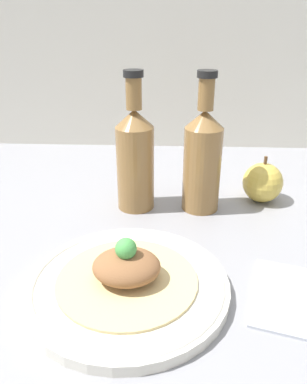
{
  "coord_description": "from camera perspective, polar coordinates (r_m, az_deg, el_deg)",
  "views": [
    {
      "loc": [
        -0.39,
        -52.92,
        34.37
      ],
      "look_at": [
        -2.99,
        0.65,
        9.16
      ],
      "focal_mm": 35.0,
      "sensor_mm": 36.0,
      "label": 1
    }
  ],
  "objects": [
    {
      "name": "apple",
      "position": [
        0.79,
        16.56,
        1.4
      ],
      "size": [
        8.02,
        8.02,
        9.55
      ],
      "color": "gold",
      "rests_on": "ground_plane"
    },
    {
      "name": "cider_bottle_left",
      "position": [
        0.71,
        -2.5,
        5.4
      ],
      "size": [
        7.14,
        7.14,
        26.16
      ],
      "color": "olive",
      "rests_on": "ground_plane"
    },
    {
      "name": "ground_plane",
      "position": [
        0.64,
        2.68,
        -9.35
      ],
      "size": [
        180.0,
        110.0,
        4.0
      ],
      "primitive_type": "cube",
      "color": "gray"
    },
    {
      "name": "plated_food",
      "position": [
        0.52,
        -3.67,
        -11.78
      ],
      "size": [
        19.32,
        19.32,
        6.71
      ],
      "color": "#D6BC7F",
      "rests_on": "plate"
    },
    {
      "name": "plate",
      "position": [
        0.53,
        -3.6,
        -13.86
      ],
      "size": [
        27.97,
        27.97,
        1.91
      ],
      "color": "silver",
      "rests_on": "ground_plane"
    },
    {
      "name": "cider_bottle_right",
      "position": [
        0.71,
        7.79,
        5.19
      ],
      "size": [
        7.14,
        7.14,
        26.16
      ],
      "color": "olive",
      "rests_on": "ground_plane"
    }
  ]
}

